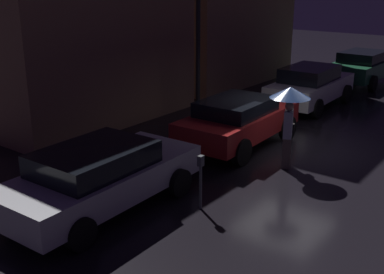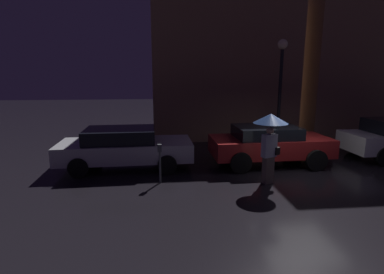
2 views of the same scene
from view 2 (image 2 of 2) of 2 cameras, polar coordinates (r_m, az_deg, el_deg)
name	(u,v)px [view 2 (image 2 of 2)]	position (r m, az deg, el deg)	size (l,w,h in m)	color
ground_plane	(302,175)	(10.34, 20.20, -6.77)	(60.00, 60.00, 0.00)	black
building_facade_left	(223,68)	(15.59, 5.93, 12.94)	(7.03, 3.00, 6.95)	#8C664C
building_facade_right	(373,40)	(18.91, 31.18, 15.47)	(7.18, 3.00, 9.78)	#8C664C
parked_car_silver	(125,147)	(10.56, -12.67, -1.82)	(4.53, 2.06, 1.37)	#B7B7BF
parked_car_red	(269,144)	(11.00, 14.47, -1.21)	(4.22, 2.01, 1.38)	maroon
pedestrian_with_umbrella	(270,130)	(8.88, 14.67, 1.29)	(0.99, 0.99, 2.08)	#66564C
parking_meter	(160,159)	(8.87, -6.15, -4.19)	(0.12, 0.10, 1.18)	#4C5154
street_lamp_near	(281,75)	(13.36, 16.58, 11.32)	(0.41, 0.41, 4.59)	black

